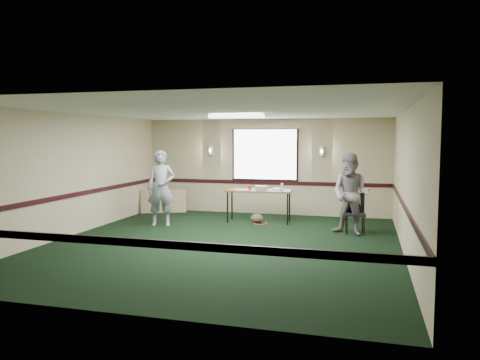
% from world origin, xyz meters
% --- Properties ---
extents(ground, '(8.00, 8.00, 0.00)m').
position_xyz_m(ground, '(0.00, 0.00, 0.00)').
color(ground, black).
rests_on(ground, ground).
extents(room_shell, '(8.00, 8.02, 8.00)m').
position_xyz_m(room_shell, '(0.00, 2.12, 1.58)').
color(room_shell, tan).
rests_on(room_shell, ground).
extents(folding_table, '(1.71, 0.78, 0.83)m').
position_xyz_m(folding_table, '(0.14, 2.65, 0.77)').
color(folding_table, brown).
rests_on(folding_table, ground).
extents(projector, '(0.35, 0.32, 0.10)m').
position_xyz_m(projector, '(0.19, 2.71, 0.88)').
color(projector, gray).
rests_on(projector, folding_table).
extents(game_console, '(0.22, 0.19, 0.05)m').
position_xyz_m(game_console, '(0.59, 2.76, 0.86)').
color(game_console, silver).
rests_on(game_console, folding_table).
extents(red_cup, '(0.08, 0.08, 0.11)m').
position_xyz_m(red_cup, '(-0.10, 2.63, 0.89)').
color(red_cup, red).
rests_on(red_cup, folding_table).
extents(water_bottle, '(0.06, 0.06, 0.19)m').
position_xyz_m(water_bottle, '(0.76, 2.52, 0.93)').
color(water_bottle, '#85BED9').
rests_on(water_bottle, folding_table).
extents(duffel_bag, '(0.39, 0.33, 0.23)m').
position_xyz_m(duffel_bag, '(0.12, 2.50, 0.12)').
color(duffel_bag, '#413825').
rests_on(duffel_bag, ground).
extents(cable_coil, '(0.41, 0.41, 0.02)m').
position_xyz_m(cable_coil, '(0.23, 2.41, 0.01)').
color(cable_coil, '#E04D1C').
rests_on(cable_coil, ground).
extents(folded_table, '(1.27, 0.71, 0.67)m').
position_xyz_m(folded_table, '(-2.86, 3.36, 0.33)').
color(folded_table, '#99865E').
rests_on(folded_table, ground).
extents(conference_chair, '(0.48, 0.50, 0.90)m').
position_xyz_m(conference_chair, '(2.56, 1.87, 0.53)').
color(conference_chair, black).
rests_on(conference_chair, ground).
extents(person_left, '(0.78, 0.62, 1.87)m').
position_xyz_m(person_left, '(-2.09, 1.55, 0.93)').
color(person_left, '#446596').
rests_on(person_left, ground).
extents(person_right, '(1.07, 0.96, 1.82)m').
position_xyz_m(person_right, '(2.47, 1.66, 0.91)').
color(person_right, '#7788BA').
rests_on(person_right, ground).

